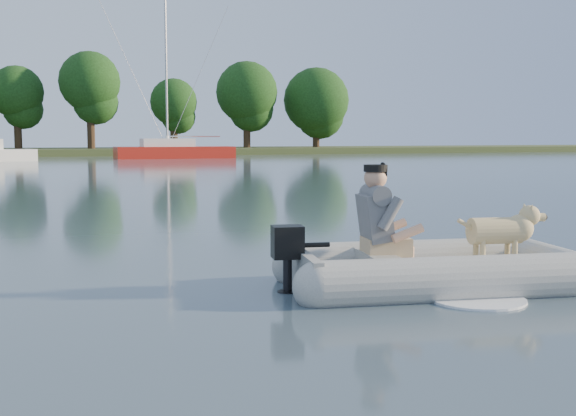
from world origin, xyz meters
name	(u,v)px	position (x,y,z in m)	size (l,w,h in m)	color
water	(365,294)	(0.00, 0.00, 0.00)	(160.00, 160.00, 0.00)	#4E606A
shore_bank	(47,152)	(0.00, 62.00, 0.25)	(160.00, 12.00, 0.70)	#47512D
treeline	(1,93)	(-3.71, 61.11, 5.48)	(71.02, 7.35, 9.27)	#332316
dinghy	(441,230)	(1.01, 0.08, 0.64)	(4.99, 3.51, 1.48)	gray
man	(377,214)	(0.28, 0.27, 0.83)	(0.78, 0.67, 1.16)	slate
dog	(496,235)	(1.70, 0.01, 0.56)	(1.00, 0.36, 0.67)	tan
outboard_motor	(287,262)	(-0.75, 0.40, 0.33)	(0.45, 0.31, 0.85)	black
sailboat	(174,151)	(8.64, 48.65, 0.55)	(9.12, 2.87, 12.49)	#AD1E13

